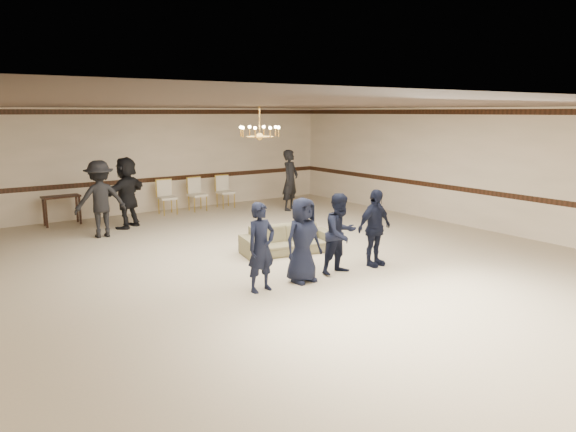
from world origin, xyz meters
The scene contains 16 objects.
room centered at (0.00, 0.00, 1.60)m, with size 12.01×14.01×3.21m.
chair_rail centered at (0.00, 6.99, 1.00)m, with size 12.00×0.02×0.14m, color #331A0F.
crown_molding centered at (0.00, 6.99, 3.08)m, with size 12.00×0.02×0.14m, color #331A0F.
chandelier centered at (0.00, 1.00, 2.88)m, with size 0.94×0.94×0.89m, color gold, non-canonical shape.
boy_a centered at (-1.47, -1.36, 0.79)m, with size 0.57×0.38×1.57m, color black.
boy_b centered at (-0.57, -1.36, 0.79)m, with size 0.77×0.50×1.57m, color black.
boy_c centered at (0.33, -1.36, 0.79)m, with size 0.76×0.60×1.57m, color black.
boy_d centered at (1.23, -1.36, 0.79)m, with size 0.92×0.38×1.57m, color black.
settee centered at (0.39, 0.48, 0.30)m, with size 2.07×0.81×0.60m, color #6B6447.
adult_left centered at (-2.54, 4.42, 0.96)m, with size 1.24×0.71×1.91m, color black.
adult_mid centered at (-1.64, 5.12, 0.96)m, with size 1.77×0.57×1.91m, color black.
adult_right centered at (3.46, 4.72, 0.96)m, with size 0.70×0.46×1.91m, color black.
banquet_chair_left centered at (-0.03, 6.27, 0.52)m, with size 0.50×0.50×1.04m, color beige, non-canonical shape.
banquet_chair_mid centered at (0.97, 6.27, 0.52)m, with size 0.50×0.50×1.04m, color beige, non-canonical shape.
banquet_chair_right centered at (1.97, 6.27, 0.52)m, with size 0.50×0.50×1.04m, color beige, non-canonical shape.
console_table centered at (-3.03, 6.47, 0.41)m, with size 0.98×0.42×0.83m, color black.
Camera 1 is at (-6.20, -8.89, 3.08)m, focal length 33.14 mm.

